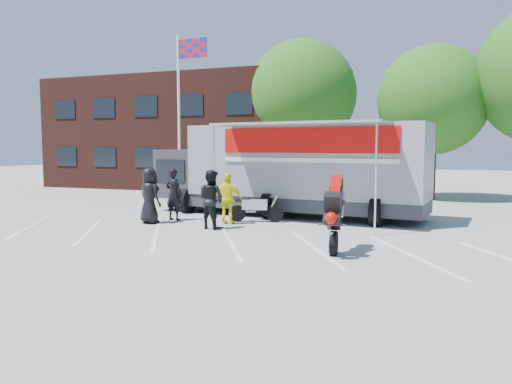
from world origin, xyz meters
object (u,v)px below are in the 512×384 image
Objects in this scene: tree_mid at (433,100)px; spectator_hivis at (228,199)px; stunt_bike_rider at (337,250)px; flagpole at (183,96)px; parked_motorcycle at (256,222)px; transporter_truck at (292,216)px; spectator_leather_a at (150,196)px; tree_left at (302,95)px; spectator_leather_c at (211,199)px; spectator_leather_b at (174,194)px.

spectator_hivis is at bearing -118.96° from tree_mid.
stunt_bike_rider is 1.21× the size of spectator_hivis.
flagpole is 4.09× the size of parked_motorcycle.
transporter_truck is 5.46m from spectator_leather_a.
tree_mid is 10.81m from transporter_truck.
transporter_truck is at bearing -76.17° from tree_left.
parked_motorcycle is 3.80m from spectator_leather_a.
flagpole reaches higher than transporter_truck.
parked_motorcycle is at bearing -131.85° from spectator_leather_a.
tree_mid is 15.31m from spectator_leather_a.
tree_mid is 3.66× the size of stunt_bike_rider.
spectator_leather_c is 1.09× the size of spectator_hivis.
flagpole is 7.84m from spectator_leather_b.
flagpole is 12.31m from tree_mid.
tree_left reaches higher than parked_motorcycle.
spectator_leather_a is (-6.94, 2.09, 0.96)m from stunt_bike_rider.
transporter_truck is at bearing 112.01° from stunt_bike_rider.
tree_left is 4.99× the size of spectator_hivis.
tree_left is 12.93m from spectator_leather_b.
spectator_hivis is at bearing -81.49° from spectator_leather_c.
spectator_hivis is at bearing -174.65° from spectator_leather_b.
parked_motorcycle is (5.82, -5.33, -5.05)m from flagpole.
spectator_leather_b is at bearing -64.12° from flagpole.
tree_left is 0.80× the size of transporter_truck.
spectator_hivis is (-6.16, -11.12, -4.08)m from tree_mid.
spectator_leather_a is at bearing -126.27° from tree_mid.
spectator_leather_c is at bearing 152.56° from stunt_bike_rider.
transporter_truck is (6.56, -3.40, -5.05)m from flagpole.
flagpole reaches higher than spectator_leather_b.
spectator_hivis is at bearing -50.28° from flagpole.
spectator_leather_c reaches higher than stunt_bike_rider.
flagpole is 9.64m from spectator_leather_c.
flagpole is 4.29× the size of spectator_leather_b.
stunt_bike_rider is at bearing -56.95° from transporter_truck.
spectator_leather_b is at bearing -14.66° from spectator_leather_c.
tree_left reaches higher than spectator_leather_c.
spectator_leather_b is at bearing 150.11° from stunt_bike_rider.
tree_left is 4.51× the size of spectator_leather_a.
tree_mid is 14.96m from stunt_bike_rider.
flagpole reaches higher than spectator_leather_c.
spectator_leather_a reaches higher than parked_motorcycle.
tree_mid is 4.01× the size of spectator_leather_a.
transporter_truck is 6.31m from stunt_bike_rider.
spectator_hivis is (5.09, -6.12, -4.19)m from flagpole.
tree_left reaches higher than stunt_bike_rider.
stunt_bike_rider is 1.13× the size of spectator_leather_b.
stunt_bike_rider reaches higher than parked_motorcycle.
tree_mid is 4.11× the size of spectator_leather_b.
tree_left is at bearing -6.22° from parked_motorcycle.
spectator_hivis is at bearing -140.34° from spectator_leather_a.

